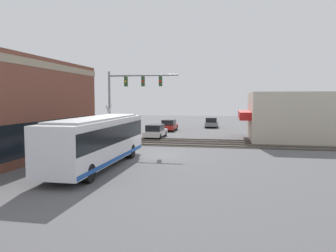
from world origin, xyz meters
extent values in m
plane|color=#565659|center=(0.00, 0.00, 0.00)|extent=(120.00, 120.00, 0.00)
cube|color=gray|center=(-3.08, 7.65, 6.73)|extent=(17.42, 0.36, 0.50)
cube|color=black|center=(-3.08, 7.55, 1.70)|extent=(14.47, 0.12, 2.20)
cube|color=beige|center=(12.37, -12.48, 2.50)|extent=(10.74, 9.96, 5.01)
cube|color=red|center=(12.37, -6.95, 2.60)|extent=(7.52, 1.20, 0.80)
cube|color=silver|center=(-4.89, 2.80, 1.74)|extent=(11.30, 2.55, 2.63)
cube|color=black|center=(-4.89, 2.80, 2.13)|extent=(11.07, 2.59, 1.10)
cube|color=#194CA5|center=(-4.89, 2.80, 0.59)|extent=(11.07, 2.58, 0.24)
cube|color=#A5A8AA|center=(-4.89, 2.80, 3.12)|extent=(9.60, 2.17, 0.12)
cylinder|color=black|center=(-1.44, 2.80, 0.50)|extent=(1.00, 2.57, 1.00)
cylinder|color=black|center=(-8.74, 2.80, 0.50)|extent=(1.00, 2.57, 1.00)
cylinder|color=gray|center=(4.89, 5.74, 3.44)|extent=(0.20, 0.20, 6.88)
cylinder|color=gray|center=(4.89, 2.47, 6.48)|extent=(0.16, 6.54, 0.16)
cube|color=#284723|center=(4.89, 4.10, 5.93)|extent=(0.30, 0.27, 0.90)
sphere|color=yellow|center=(4.73, 4.10, 5.93)|extent=(0.20, 0.20, 0.20)
cube|color=#284723|center=(4.89, 2.47, 5.93)|extent=(0.30, 0.27, 0.90)
sphere|color=red|center=(4.73, 2.47, 5.93)|extent=(0.20, 0.20, 0.20)
cube|color=#284723|center=(4.89, 0.83, 5.93)|extent=(0.30, 0.27, 0.90)
sphere|color=red|center=(4.73, 0.83, 5.93)|extent=(0.20, 0.20, 0.20)
cylinder|color=gray|center=(4.18, 5.54, 1.80)|extent=(0.14, 0.14, 3.60)
cube|color=white|center=(4.18, 5.54, 3.10)|extent=(1.41, 0.06, 1.41)
cube|color=white|center=(4.18, 5.54, 3.10)|extent=(1.41, 0.06, 1.41)
cylinder|color=#38383A|center=(4.18, 5.54, 2.30)|extent=(0.08, 0.90, 0.08)
sphere|color=red|center=(4.13, 5.09, 2.30)|extent=(0.28, 0.28, 0.28)
sphere|color=red|center=(4.13, 5.99, 2.30)|extent=(0.28, 0.28, 0.28)
cube|color=#332D28|center=(6.00, 0.00, 0.01)|extent=(2.60, 60.00, 0.03)
cube|color=#6B6056|center=(5.28, 0.00, 0.07)|extent=(0.07, 60.00, 0.15)
cube|color=#6B6056|center=(6.72, 0.00, 0.07)|extent=(0.07, 60.00, 0.15)
cube|color=#332D28|center=(9.20, 0.00, 0.01)|extent=(2.60, 60.00, 0.03)
cube|color=#6B6056|center=(8.48, 0.00, 0.07)|extent=(0.07, 60.00, 0.15)
cube|color=#6B6056|center=(9.92, 0.00, 0.07)|extent=(0.07, 60.00, 0.15)
cube|color=silver|center=(11.37, 2.80, 0.54)|extent=(4.82, 1.80, 0.56)
cube|color=black|center=(11.13, 2.80, 1.16)|extent=(2.65, 1.62, 0.67)
cylinder|color=black|center=(12.86, 2.80, 0.32)|extent=(0.64, 1.82, 0.64)
cylinder|color=black|center=(9.87, 2.80, 0.32)|extent=(0.64, 1.82, 0.64)
cube|color=#B21E19|center=(19.60, 2.80, 0.54)|extent=(4.25, 1.80, 0.57)
cube|color=black|center=(19.39, 2.80, 1.17)|extent=(2.34, 1.62, 0.68)
cylinder|color=black|center=(20.92, 2.80, 0.32)|extent=(0.64, 1.82, 0.64)
cylinder|color=black|center=(18.28, 2.80, 0.32)|extent=(0.64, 1.82, 0.64)
cube|color=slate|center=(26.04, -2.60, 0.54)|extent=(4.40, 1.80, 0.57)
cube|color=black|center=(25.82, -2.60, 1.17)|extent=(2.42, 1.62, 0.68)
cylinder|color=black|center=(27.40, -2.60, 0.32)|extent=(0.64, 1.82, 0.64)
cylinder|color=black|center=(24.67, -2.60, 0.32)|extent=(0.64, 1.82, 0.64)
cylinder|color=black|center=(4.05, 4.28, 0.43)|extent=(0.28, 0.28, 0.86)
cylinder|color=#B2A58C|center=(4.05, 4.28, 1.22)|extent=(0.34, 0.34, 0.72)
sphere|color=tan|center=(4.05, 4.28, 1.70)|extent=(0.23, 0.23, 0.23)
camera|label=1|loc=(-24.30, -5.47, 4.33)|focal=35.00mm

